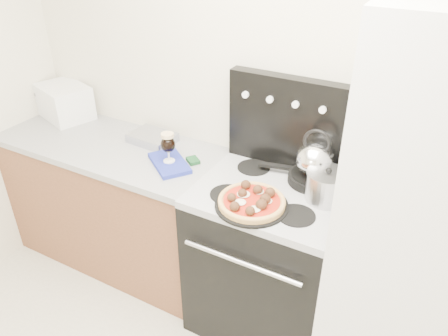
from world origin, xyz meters
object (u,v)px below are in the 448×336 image
Objects in this scene: beer_glass at (168,147)px; skillet at (313,178)px; fridge at (421,230)px; stock_pot at (326,187)px; base_cabinet at (119,205)px; pizza_pan at (252,205)px; oven_mitt at (169,163)px; pizza at (252,200)px; stove_body at (268,261)px; tea_kettle at (315,156)px; toaster_oven at (65,102)px.

skillet is (0.77, 0.18, -0.07)m from beer_glass.
fridge is 0.45m from stock_pot.
pizza_pan is (1.07, -0.20, 0.50)m from base_cabinet.
oven_mitt is 1.49× the size of stock_pot.
pizza is at bearing -15.18° from oven_mitt.
stove_body is 4.50× the size of stock_pot.
skillet is (-0.55, 0.19, -0.01)m from fridge.
base_cabinet is 7.42× the size of stock_pot.
fridge is 0.75m from pizza.
skillet is (0.18, 0.34, 0.02)m from pizza_pan.
beer_glass reaches higher than oven_mitt.
base_cabinet is at bearing 169.17° from pizza_pan.
skillet is 1.31× the size of stock_pot.
pizza_pan is at bearing -10.83° from base_cabinet.
stove_body is at bearing 177.95° from fridge.
stove_body is at bearing 78.96° from pizza_pan.
pizza is (0.59, -0.16, 0.04)m from oven_mitt.
base_cabinet is 1.21m from pizza.
base_cabinet is at bearing 178.41° from fridge.
beer_glass is at bearing -175.90° from stock_pot.
fridge is 5.37× the size of pizza_pan.
oven_mitt is 1.35× the size of tea_kettle.
oven_mitt is at bearing -178.17° from stove_body.
beer_glass is 0.88m from stock_pot.
toaster_oven is 1.23× the size of oven_mitt.
pizza is 0.41m from tea_kettle.
base_cabinet is 1.42m from tea_kettle.
oven_mitt is 0.80m from skillet.
skillet is at bearing 61.75° from pizza.
oven_mitt reaches higher than stove_body.
pizza_pan is (1.59, -0.37, -0.09)m from toaster_oven.
stove_body is at bearing 78.96° from pizza.
toaster_oven reaches higher than base_cabinet.
stove_body is 0.46× the size of fridge.
tea_kettle reaches higher than pizza.
fridge is 1.32m from oven_mitt.
pizza reaches higher than pizza_pan.
pizza is at bearing 5.50° from toaster_oven.
oven_mitt is 0.88m from stock_pot.
fridge reaches higher than pizza_pan.
toaster_oven reaches higher than stock_pot.
pizza_pan is 0.03m from pizza.
oven_mitt is at bearing -166.62° from skillet.
skillet is 0.17m from stock_pot.
beer_glass is (1.00, -0.21, 0.00)m from toaster_oven.
toaster_oven reaches higher than pizza_pan.
beer_glass is at bearing 164.82° from pizza.
pizza_pan is at bearing 5.50° from toaster_oven.
tea_kettle reaches higher than stock_pot.
tea_kettle is (0.18, 0.34, 0.12)m from pizza.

